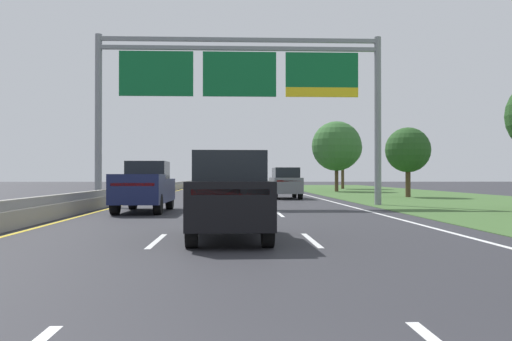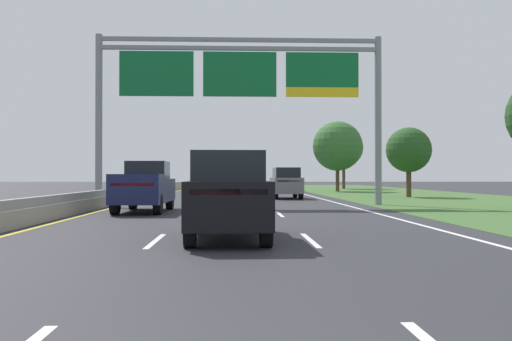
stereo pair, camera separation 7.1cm
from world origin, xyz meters
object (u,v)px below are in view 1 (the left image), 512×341
at_px(pickup_truck_navy, 145,187).
at_px(roadside_tree_far, 337,146).
at_px(overhead_sign_gantry, 240,83).
at_px(car_black_centre_lane_suv, 229,194).
at_px(roadside_tree_mid, 408,150).
at_px(car_grey_right_lane_suv, 285,182).
at_px(roadside_tree_distant, 343,148).
at_px(car_gold_centre_lane_sedan, 236,185).

height_order(pickup_truck_navy, roadside_tree_far, roadside_tree_far).
xyz_separation_m(overhead_sign_gantry, pickup_truck_navy, (-4.15, -4.93, -5.33)).
bearing_deg(overhead_sign_gantry, car_black_centre_lane_suv, -91.63).
distance_m(roadside_tree_mid, roadside_tree_far, 14.94).
xyz_separation_m(overhead_sign_gantry, car_grey_right_lane_suv, (3.24, 8.83, -5.30)).
height_order(overhead_sign_gantry, pickup_truck_navy, overhead_sign_gantry).
bearing_deg(roadside_tree_distant, car_gold_centre_lane_sedan, -119.57).
xyz_separation_m(car_black_centre_lane_suv, car_gold_centre_lane_sedan, (0.32, 29.28, -0.28)).
bearing_deg(roadside_tree_mid, car_black_centre_lane_suv, -116.06).
bearing_deg(car_black_centre_lane_suv, car_grey_right_lane_suv, -9.82).
height_order(car_grey_right_lane_suv, car_gold_centre_lane_sedan, car_grey_right_lane_suv).
bearing_deg(car_black_centre_lane_suv, car_gold_centre_lane_sedan, -1.84).
distance_m(car_gold_centre_lane_sedan, roadside_tree_distant, 26.24).
xyz_separation_m(pickup_truck_navy, roadside_tree_mid, (16.48, 15.53, 2.35)).
distance_m(overhead_sign_gantry, car_black_centre_lane_suv, 16.39).
relative_size(car_grey_right_lane_suv, car_gold_centre_lane_sedan, 1.07).
relative_size(roadside_tree_mid, roadside_tree_distant, 0.70).
distance_m(car_gold_centre_lane_sedan, roadside_tree_far, 15.69).
bearing_deg(car_grey_right_lane_suv, car_black_centre_lane_suv, 170.74).
height_order(car_grey_right_lane_suv, roadside_tree_distant, roadside_tree_distant).
bearing_deg(overhead_sign_gantry, roadside_tree_far, 68.68).
height_order(pickup_truck_navy, car_grey_right_lane_suv, pickup_truck_navy).
bearing_deg(roadside_tree_far, roadside_tree_mid, -80.54).
xyz_separation_m(pickup_truck_navy, roadside_tree_far, (14.03, 30.24, 3.42)).
bearing_deg(pickup_truck_navy, car_gold_centre_lane_sedan, -11.49).
bearing_deg(roadside_tree_distant, overhead_sign_gantry, -109.23).
bearing_deg(overhead_sign_gantry, roadside_tree_mid, 40.70).
bearing_deg(car_grey_right_lane_suv, overhead_sign_gantry, 159.18).
height_order(roadside_tree_far, roadside_tree_distant, roadside_tree_distant).
distance_m(car_grey_right_lane_suv, roadside_tree_far, 18.08).
bearing_deg(roadside_tree_far, car_grey_right_lane_suv, -111.93).
relative_size(overhead_sign_gantry, pickup_truck_navy, 2.78).
distance_m(car_grey_right_lane_suv, car_black_centre_lane_suv, 24.61).
distance_m(roadside_tree_mid, roadside_tree_distant, 25.76).
distance_m(car_grey_right_lane_suv, roadside_tree_mid, 9.54).
relative_size(car_grey_right_lane_suv, roadside_tree_mid, 0.93).
height_order(car_gold_centre_lane_sedan, roadside_tree_mid, roadside_tree_mid).
distance_m(pickup_truck_navy, roadside_tree_far, 33.51).
xyz_separation_m(car_grey_right_lane_suv, car_black_centre_lane_suv, (-3.68, -24.33, 0.00)).
height_order(car_black_centre_lane_suv, roadside_tree_distant, roadside_tree_distant).
relative_size(car_black_centre_lane_suv, roadside_tree_mid, 0.93).
bearing_deg(pickup_truck_navy, roadside_tree_mid, -46.01).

